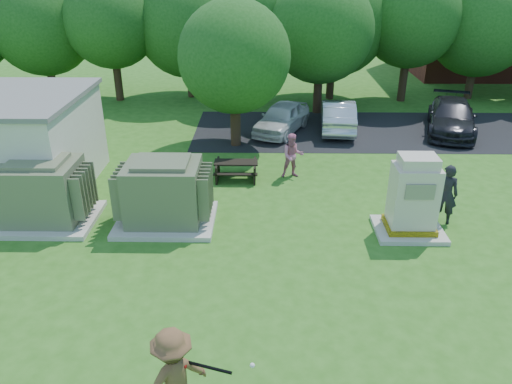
{
  "coord_description": "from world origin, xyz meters",
  "views": [
    {
      "loc": [
        0.21,
        -9.06,
        7.56
      ],
      "look_at": [
        0.0,
        4.0,
        1.3
      ],
      "focal_mm": 35.0,
      "sensor_mm": 36.0,
      "label": 1
    }
  ],
  "objects_px": {
    "transformer_left": "(43,193)",
    "car_white": "(282,118)",
    "person_at_picnic": "(293,156)",
    "car_silver_a": "(338,115)",
    "car_dark": "(452,117)",
    "generator_cabinet": "(413,200)",
    "picnic_table": "(236,168)",
    "batter": "(174,377)",
    "person_by_generator": "(446,194)",
    "transformer_right": "(164,194)"
  },
  "relations": [
    {
      "from": "transformer_left",
      "to": "car_white",
      "type": "bearing_deg",
      "value": 49.27
    },
    {
      "from": "person_at_picnic",
      "to": "car_silver_a",
      "type": "bearing_deg",
      "value": 60.16
    },
    {
      "from": "person_at_picnic",
      "to": "car_dark",
      "type": "height_order",
      "value": "person_at_picnic"
    },
    {
      "from": "person_at_picnic",
      "to": "car_dark",
      "type": "xyz_separation_m",
      "value": [
        7.64,
        5.34,
        -0.11
      ]
    },
    {
      "from": "car_white",
      "to": "car_dark",
      "type": "xyz_separation_m",
      "value": [
        7.87,
        0.14,
        0.04
      ]
    },
    {
      "from": "generator_cabinet",
      "to": "picnic_table",
      "type": "xyz_separation_m",
      "value": [
        -5.37,
        3.84,
        -0.64
      ]
    },
    {
      "from": "car_silver_a",
      "to": "car_white",
      "type": "bearing_deg",
      "value": 13.79
    },
    {
      "from": "transformer_left",
      "to": "generator_cabinet",
      "type": "height_order",
      "value": "generator_cabinet"
    },
    {
      "from": "generator_cabinet",
      "to": "car_dark",
      "type": "xyz_separation_m",
      "value": [
        4.35,
        9.4,
        -0.34
      ]
    },
    {
      "from": "person_at_picnic",
      "to": "car_dark",
      "type": "relative_size",
      "value": 0.34
    },
    {
      "from": "car_silver_a",
      "to": "car_dark",
      "type": "bearing_deg",
      "value": -177.82
    },
    {
      "from": "car_silver_a",
      "to": "transformer_left",
      "type": "bearing_deg",
      "value": 47.05
    },
    {
      "from": "car_dark",
      "to": "transformer_left",
      "type": "bearing_deg",
      "value": -133.54
    },
    {
      "from": "batter",
      "to": "transformer_left",
      "type": "bearing_deg",
      "value": -89.98
    },
    {
      "from": "person_by_generator",
      "to": "person_at_picnic",
      "type": "height_order",
      "value": "person_by_generator"
    },
    {
      "from": "person_by_generator",
      "to": "picnic_table",
      "type": "bearing_deg",
      "value": -6.46
    },
    {
      "from": "transformer_left",
      "to": "picnic_table",
      "type": "height_order",
      "value": "transformer_left"
    },
    {
      "from": "picnic_table",
      "to": "person_by_generator",
      "type": "distance_m",
      "value": 7.32
    },
    {
      "from": "picnic_table",
      "to": "batter",
      "type": "height_order",
      "value": "batter"
    },
    {
      "from": "generator_cabinet",
      "to": "picnic_table",
      "type": "height_order",
      "value": "generator_cabinet"
    },
    {
      "from": "car_white",
      "to": "picnic_table",
      "type": "bearing_deg",
      "value": -85.27
    },
    {
      "from": "person_by_generator",
      "to": "car_silver_a",
      "type": "relative_size",
      "value": 0.45
    },
    {
      "from": "car_white",
      "to": "car_dark",
      "type": "distance_m",
      "value": 7.87
    },
    {
      "from": "transformer_left",
      "to": "person_by_generator",
      "type": "relative_size",
      "value": 1.56
    },
    {
      "from": "car_dark",
      "to": "car_silver_a",
      "type": "bearing_deg",
      "value": -166.45
    },
    {
      "from": "generator_cabinet",
      "to": "picnic_table",
      "type": "distance_m",
      "value": 6.64
    },
    {
      "from": "transformer_right",
      "to": "person_at_picnic",
      "type": "relative_size",
      "value": 1.79
    },
    {
      "from": "generator_cabinet",
      "to": "person_by_generator",
      "type": "distance_m",
      "value": 1.34
    },
    {
      "from": "transformer_right",
      "to": "transformer_left",
      "type": "bearing_deg",
      "value": 180.0
    },
    {
      "from": "person_at_picnic",
      "to": "car_silver_a",
      "type": "relative_size",
      "value": 0.39
    },
    {
      "from": "transformer_left",
      "to": "batter",
      "type": "relative_size",
      "value": 1.52
    },
    {
      "from": "person_at_picnic",
      "to": "person_by_generator",
      "type": "bearing_deg",
      "value": -44.08
    },
    {
      "from": "person_at_picnic",
      "to": "generator_cabinet",
      "type": "bearing_deg",
      "value": -57.56
    },
    {
      "from": "transformer_left",
      "to": "car_silver_a",
      "type": "height_order",
      "value": "transformer_left"
    },
    {
      "from": "transformer_left",
      "to": "transformer_right",
      "type": "xyz_separation_m",
      "value": [
        3.7,
        0.0,
        0.0
      ]
    },
    {
      "from": "batter",
      "to": "car_silver_a",
      "type": "bearing_deg",
      "value": -142.57
    },
    {
      "from": "car_silver_a",
      "to": "picnic_table",
      "type": "bearing_deg",
      "value": 57.4
    },
    {
      "from": "car_silver_a",
      "to": "batter",
      "type": "bearing_deg",
      "value": 78.11
    },
    {
      "from": "person_at_picnic",
      "to": "car_white",
      "type": "bearing_deg",
      "value": 86.0
    },
    {
      "from": "person_by_generator",
      "to": "batter",
      "type": "bearing_deg",
      "value": 65.91
    },
    {
      "from": "car_silver_a",
      "to": "generator_cabinet",
      "type": "bearing_deg",
      "value": 100.27
    },
    {
      "from": "generator_cabinet",
      "to": "person_by_generator",
      "type": "xyz_separation_m",
      "value": [
        1.18,
        0.63,
        -0.11
      ]
    },
    {
      "from": "picnic_table",
      "to": "person_at_picnic",
      "type": "relative_size",
      "value": 0.95
    },
    {
      "from": "person_by_generator",
      "to": "person_at_picnic",
      "type": "xyz_separation_m",
      "value": [
        -4.47,
        3.43,
        -0.12
      ]
    },
    {
      "from": "generator_cabinet",
      "to": "picnic_table",
      "type": "relative_size",
      "value": 1.53
    },
    {
      "from": "transformer_left",
      "to": "picnic_table",
      "type": "distance_m",
      "value": 6.64
    },
    {
      "from": "person_by_generator",
      "to": "car_white",
      "type": "xyz_separation_m",
      "value": [
        -4.71,
        8.63,
        -0.28
      ]
    },
    {
      "from": "transformer_right",
      "to": "batter",
      "type": "height_order",
      "value": "transformer_right"
    },
    {
      "from": "transformer_left",
      "to": "car_dark",
      "type": "bearing_deg",
      "value": 30.03
    },
    {
      "from": "batter",
      "to": "car_dark",
      "type": "xyz_separation_m",
      "value": [
        10.23,
        16.16,
        -0.26
      ]
    }
  ]
}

